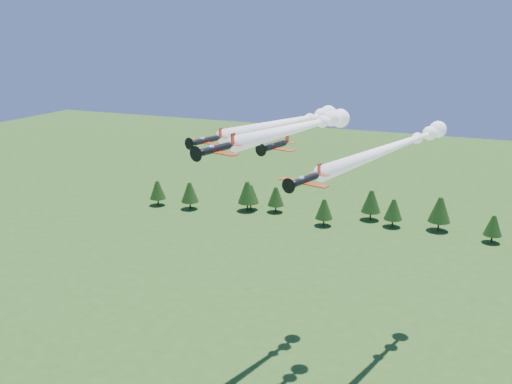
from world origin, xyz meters
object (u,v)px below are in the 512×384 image
at_px(plane_left, 292,122).
at_px(plane_slot, 275,146).
at_px(plane_lead, 304,126).
at_px(plane_right, 398,145).

relative_size(plane_left, plane_slot, 5.04).
height_order(plane_left, plane_slot, plane_left).
height_order(plane_lead, plane_slot, plane_lead).
height_order(plane_lead, plane_left, plane_lead).
xyz_separation_m(plane_lead, plane_left, (-5.79, 10.20, -1.05)).
height_order(plane_left, plane_right, plane_left).
bearing_deg(plane_lead, plane_left, 133.20).
relative_size(plane_lead, plane_left, 1.00).
distance_m(plane_lead, plane_right, 20.15).
distance_m(plane_right, plane_slot, 28.26).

